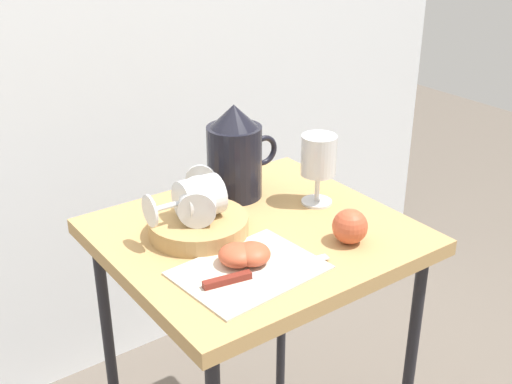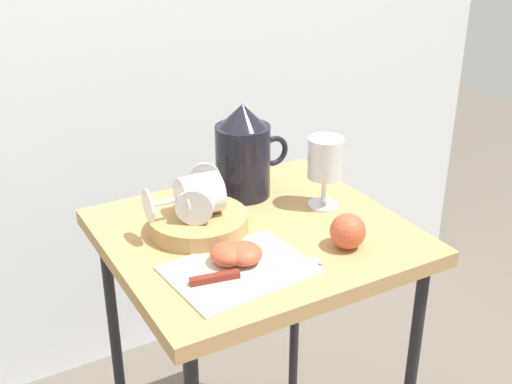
% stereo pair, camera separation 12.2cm
% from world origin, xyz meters
% --- Properties ---
extents(curtain_drape, '(2.40, 0.03, 1.91)m').
position_xyz_m(curtain_drape, '(0.00, 0.67, 0.96)').
color(curtain_drape, white).
rests_on(curtain_drape, ground_plane).
extents(table, '(0.56, 0.51, 0.71)m').
position_xyz_m(table, '(0.00, 0.00, 0.64)').
color(table, tan).
rests_on(table, ground_plane).
extents(linen_napkin, '(0.25, 0.20, 0.00)m').
position_xyz_m(linen_napkin, '(-0.10, -0.11, 0.71)').
color(linen_napkin, beige).
rests_on(linen_napkin, table).
extents(basket_tray, '(0.19, 0.19, 0.03)m').
position_xyz_m(basket_tray, '(-0.10, 0.05, 0.73)').
color(basket_tray, tan).
rests_on(basket_tray, table).
extents(pitcher, '(0.17, 0.12, 0.20)m').
position_xyz_m(pitcher, '(0.06, 0.15, 0.79)').
color(pitcher, black).
rests_on(pitcher, table).
extents(wine_glass_upright, '(0.07, 0.07, 0.15)m').
position_xyz_m(wine_glass_upright, '(0.17, 0.02, 0.81)').
color(wine_glass_upright, silver).
rests_on(wine_glass_upright, table).
extents(wine_glass_tipped_near, '(0.14, 0.08, 0.08)m').
position_xyz_m(wine_glass_tipped_near, '(-0.10, 0.05, 0.78)').
color(wine_glass_tipped_near, silver).
rests_on(wine_glass_tipped_near, basket_tray).
extents(wine_glass_tipped_far, '(0.14, 0.16, 0.07)m').
position_xyz_m(wine_glass_tipped_far, '(-0.10, 0.05, 0.78)').
color(wine_glass_tipped_far, silver).
rests_on(wine_glass_tipped_far, basket_tray).
extents(apple_half_left, '(0.07, 0.07, 0.04)m').
position_xyz_m(apple_half_left, '(-0.10, -0.09, 0.73)').
color(apple_half_left, '#C15133').
rests_on(apple_half_left, linen_napkin).
extents(apple_half_right, '(0.07, 0.07, 0.04)m').
position_xyz_m(apple_half_right, '(-0.08, -0.10, 0.73)').
color(apple_half_right, '#C15133').
rests_on(apple_half_right, linen_napkin).
extents(apple_whole, '(0.07, 0.07, 0.07)m').
position_xyz_m(apple_whole, '(0.11, -0.14, 0.74)').
color(apple_whole, '#C15133').
rests_on(apple_whole, table).
extents(knife, '(0.23, 0.06, 0.01)m').
position_xyz_m(knife, '(-0.11, -0.14, 0.72)').
color(knife, silver).
rests_on(knife, linen_napkin).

